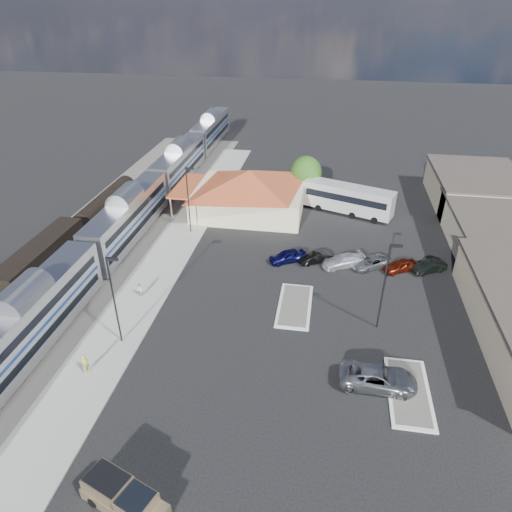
% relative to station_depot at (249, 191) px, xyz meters
% --- Properties ---
extents(ground, '(280.00, 280.00, 0.00)m').
position_rel_station_depot_xyz_m(ground, '(4.56, -24.00, -3.13)').
color(ground, black).
rests_on(ground, ground).
extents(railbed, '(16.00, 100.00, 0.12)m').
position_rel_station_depot_xyz_m(railbed, '(-16.44, -16.00, -3.07)').
color(railbed, '#4C4944').
rests_on(railbed, ground).
extents(platform, '(5.50, 92.00, 0.18)m').
position_rel_station_depot_xyz_m(platform, '(-7.44, -18.00, -3.04)').
color(platform, gray).
rests_on(platform, ground).
extents(passenger_train, '(3.00, 104.00, 5.55)m').
position_rel_station_depot_xyz_m(passenger_train, '(-13.44, -11.04, -0.26)').
color(passenger_train, silver).
rests_on(passenger_train, ground).
extents(freight_cars, '(2.80, 46.00, 4.00)m').
position_rel_station_depot_xyz_m(freight_cars, '(-19.44, -20.87, -1.21)').
color(freight_cars, black).
rests_on(freight_cars, ground).
extents(station_depot, '(18.35, 12.24, 6.20)m').
position_rel_station_depot_xyz_m(station_depot, '(0.00, 0.00, 0.00)').
color(station_depot, beige).
rests_on(station_depot, ground).
extents(traffic_island_south, '(3.30, 7.50, 0.21)m').
position_rel_station_depot_xyz_m(traffic_island_south, '(8.56, -22.00, -3.03)').
color(traffic_island_south, silver).
rests_on(traffic_island_south, ground).
extents(traffic_island_north, '(3.30, 7.50, 0.21)m').
position_rel_station_depot_xyz_m(traffic_island_north, '(18.56, -32.00, -3.03)').
color(traffic_island_north, silver).
rests_on(traffic_island_north, ground).
extents(lamp_plat_s, '(1.08, 0.25, 9.00)m').
position_rel_station_depot_xyz_m(lamp_plat_s, '(-6.34, -30.00, 2.21)').
color(lamp_plat_s, black).
rests_on(lamp_plat_s, ground).
extents(lamp_plat_n, '(1.08, 0.25, 9.00)m').
position_rel_station_depot_xyz_m(lamp_plat_n, '(-6.34, -8.00, 2.21)').
color(lamp_plat_n, black).
rests_on(lamp_plat_n, ground).
extents(lamp_lot, '(1.08, 0.25, 9.00)m').
position_rel_station_depot_xyz_m(lamp_lot, '(16.66, -24.00, 2.21)').
color(lamp_lot, black).
rests_on(lamp_lot, ground).
extents(tree_depot, '(4.71, 4.71, 6.63)m').
position_rel_station_depot_xyz_m(tree_depot, '(7.56, 6.00, 0.89)').
color(tree_depot, '#382314').
rests_on(tree_depot, ground).
extents(pickup_truck, '(5.95, 3.83, 1.93)m').
position_rel_station_depot_xyz_m(pickup_truck, '(0.14, -44.42, -2.21)').
color(pickup_truck, tan).
rests_on(pickup_truck, ground).
extents(suv, '(6.28, 3.06, 1.72)m').
position_rel_station_depot_xyz_m(suv, '(16.09, -31.63, -2.27)').
color(suv, gray).
rests_on(suv, ground).
extents(coach_bus, '(12.92, 7.05, 4.09)m').
position_rel_station_depot_xyz_m(coach_bus, '(13.89, 1.57, -0.77)').
color(coach_bus, silver).
rests_on(coach_bus, ground).
extents(person_a, '(0.58, 0.75, 1.85)m').
position_rel_station_depot_xyz_m(person_a, '(-7.61, -34.21, -2.03)').
color(person_a, gold).
rests_on(person_a, platform).
extents(person_b, '(0.82, 0.94, 1.64)m').
position_rel_station_depot_xyz_m(person_b, '(-7.42, -23.05, -2.13)').
color(person_b, silver).
rests_on(person_b, platform).
extents(parked_car_a, '(4.74, 3.66, 1.51)m').
position_rel_station_depot_xyz_m(parked_car_a, '(6.93, -13.31, -2.38)').
color(parked_car_a, '#0D0D41').
rests_on(parked_car_a, ground).
extents(parked_car_b, '(4.15, 3.04, 1.31)m').
position_rel_station_depot_xyz_m(parked_car_b, '(10.13, -13.01, -2.48)').
color(parked_car_b, black).
rests_on(parked_car_b, ground).
extents(parked_car_c, '(5.33, 3.96, 1.44)m').
position_rel_station_depot_xyz_m(parked_car_c, '(13.33, -13.31, -2.41)').
color(parked_car_c, silver).
rests_on(parked_car_c, ground).
extents(parked_car_d, '(5.04, 4.25, 1.28)m').
position_rel_station_depot_xyz_m(parked_car_d, '(16.53, -13.01, -2.49)').
color(parked_car_d, gray).
rests_on(parked_car_d, ground).
extents(parked_car_e, '(4.29, 3.37, 1.37)m').
position_rel_station_depot_xyz_m(parked_car_e, '(19.73, -13.31, -2.45)').
color(parked_car_e, maroon).
rests_on(parked_car_e, ground).
extents(parked_car_f, '(4.22, 3.13, 1.33)m').
position_rel_station_depot_xyz_m(parked_car_f, '(22.93, -13.01, -2.47)').
color(parked_car_f, black).
rests_on(parked_car_f, ground).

